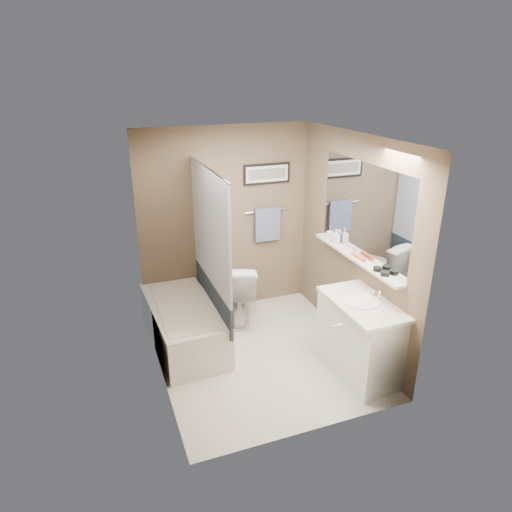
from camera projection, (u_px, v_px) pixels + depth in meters
name	position (u px, v px, depth m)	size (l,w,h in m)	color
ground	(261.00, 355.00, 5.15)	(2.50, 2.50, 0.00)	beige
ceiling	(262.00, 140.00, 4.26)	(2.20, 2.50, 0.04)	silver
wall_back	(226.00, 222.00, 5.77)	(2.20, 0.04, 2.40)	brown
wall_front	(317.00, 311.00, 3.64)	(2.20, 0.04, 2.40)	brown
wall_left	(156.00, 272.00, 4.35)	(0.04, 2.50, 2.40)	brown
wall_right	(352.00, 244.00, 5.05)	(0.04, 2.50, 2.40)	brown
tile_surround	(149.00, 271.00, 4.86)	(0.02, 1.55, 2.00)	#BDAD8F
curtain_rod	(208.00, 168.00, 4.69)	(0.02, 0.02, 1.55)	silver
curtain_upper	(210.00, 228.00, 4.93)	(0.03, 1.45, 1.28)	white
curtain_lower	(213.00, 296.00, 5.24)	(0.03, 1.45, 0.36)	#222F40
mirror	(363.00, 211.00, 4.77)	(0.02, 1.60, 1.00)	silver
shelf	(355.00, 257.00, 4.95)	(0.12, 1.60, 0.03)	silver
towel_bar	(267.00, 211.00, 5.90)	(0.02, 0.02, 0.60)	silver
towel	(267.00, 224.00, 5.95)	(0.34, 0.05, 0.44)	#8593C1
art_frame	(267.00, 174.00, 5.73)	(0.62, 0.03, 0.26)	black
art_mat	(267.00, 174.00, 5.72)	(0.56, 0.00, 0.20)	white
art_image	(267.00, 174.00, 5.72)	(0.50, 0.00, 0.13)	#595959
door	(374.00, 321.00, 3.88)	(0.80, 0.02, 2.00)	silver
door_handle	(337.00, 325.00, 3.82)	(0.02, 0.02, 0.10)	silver
bathtub	(184.00, 324.00, 5.29)	(0.70, 1.50, 0.50)	silver
tub_rim	(182.00, 305.00, 5.20)	(0.56, 1.36, 0.02)	silver
toilet	(238.00, 291.00, 5.76)	(0.45, 0.79, 0.80)	white
vanity	(360.00, 340.00, 4.71)	(0.50, 0.90, 0.80)	white
countertop	(363.00, 304.00, 4.55)	(0.54, 0.96, 0.04)	silver
sink_basin	(362.00, 301.00, 4.54)	(0.34, 0.34, 0.01)	white
faucet_spout	(380.00, 294.00, 4.59)	(0.02, 0.02, 0.10)	white
faucet_knob	(374.00, 292.00, 4.68)	(0.05, 0.05, 0.05)	silver
candle_bowl_near	(385.00, 274.00, 4.47)	(0.09, 0.09, 0.04)	black
candle_bowl_far	(378.00, 269.00, 4.57)	(0.09, 0.09, 0.04)	black
hair_brush_front	(358.00, 256.00, 4.88)	(0.04, 0.04, 0.22)	#D5521E
pink_comb	(347.00, 251.00, 5.08)	(0.03, 0.16, 0.01)	pink
glass_jar	(330.00, 236.00, 5.41)	(0.08, 0.08, 0.10)	white
soap_bottle	(336.00, 236.00, 5.28)	(0.08, 0.08, 0.17)	#999999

